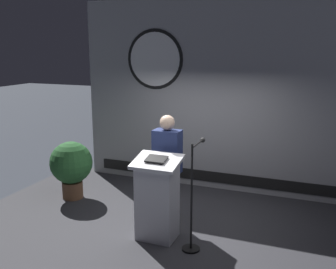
# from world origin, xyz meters

# --- Properties ---
(ground_plane) EXTENTS (40.00, 40.00, 0.00)m
(ground_plane) POSITION_xyz_m (0.00, 0.00, 0.00)
(ground_plane) COLOR #383D47
(stage_platform) EXTENTS (6.40, 4.00, 0.30)m
(stage_platform) POSITION_xyz_m (0.00, 0.00, 0.15)
(stage_platform) COLOR #333338
(stage_platform) RESTS_ON ground
(banner_display) EXTENTS (5.04, 0.12, 3.49)m
(banner_display) POSITION_xyz_m (-0.02, 1.85, 2.04)
(banner_display) COLOR #9E9EA3
(banner_display) RESTS_ON stage_platform
(podium) EXTENTS (0.64, 0.50, 1.19)m
(podium) POSITION_xyz_m (-0.08, -0.42, 0.88)
(podium) COLOR silver
(podium) RESTS_ON stage_platform
(speaker_person) EXTENTS (0.40, 0.26, 1.67)m
(speaker_person) POSITION_xyz_m (-0.13, 0.06, 1.15)
(speaker_person) COLOR black
(speaker_person) RESTS_ON stage_platform
(microphone_stand) EXTENTS (0.24, 0.60, 1.45)m
(microphone_stand) POSITION_xyz_m (0.46, -0.51, 0.82)
(microphone_stand) COLOR black
(microphone_stand) RESTS_ON stage_platform
(potted_plant) EXTENTS (0.74, 0.74, 1.02)m
(potted_plant) POSITION_xyz_m (-2.07, 0.39, 0.91)
(potted_plant) COLOR brown
(potted_plant) RESTS_ON stage_platform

